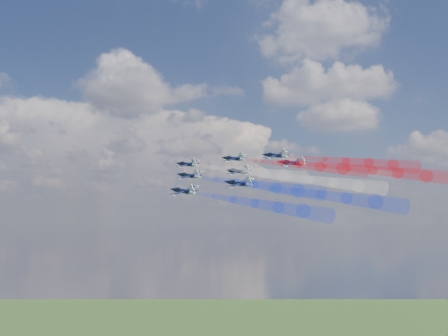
# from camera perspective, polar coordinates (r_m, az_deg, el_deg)

# --- Properties ---
(jet_lead) EXTENTS (14.51, 14.41, 7.29)m
(jet_lead) POSITION_cam_1_polar(r_m,az_deg,el_deg) (183.79, -3.86, 0.39)
(jet_lead) COLOR black
(trail_lead) EXTENTS (34.91, 33.38, 11.14)m
(trail_lead) POSITION_cam_1_polar(r_m,az_deg,el_deg) (164.25, 2.24, -0.31)
(trail_lead) COLOR white
(jet_inner_left) EXTENTS (14.51, 14.41, 7.29)m
(jet_inner_left) POSITION_cam_1_polar(r_m,az_deg,el_deg) (166.19, -3.65, -0.80)
(jet_inner_left) COLOR black
(trail_inner_left) EXTENTS (34.91, 33.38, 11.14)m
(trail_inner_left) POSITION_cam_1_polar(r_m,az_deg,el_deg) (146.88, 3.20, -1.74)
(trail_inner_left) COLOR #1B36EC
(jet_inner_right) EXTENTS (14.51, 14.41, 7.29)m
(jet_inner_right) POSITION_cam_1_polar(r_m,az_deg,el_deg) (179.28, 1.02, 0.98)
(jet_inner_right) COLOR black
(trail_inner_right) EXTENTS (34.91, 33.38, 11.14)m
(trail_inner_right) POSITION_cam_1_polar(r_m,az_deg,el_deg) (161.48, 7.82, 0.33)
(trail_inner_right) COLOR red
(jet_outer_left) EXTENTS (14.51, 14.41, 7.29)m
(jet_outer_left) POSITION_cam_1_polar(r_m,az_deg,el_deg) (152.97, -4.25, -2.40)
(jet_outer_left) COLOR black
(trail_outer_left) EXTENTS (34.91, 33.38, 11.14)m
(trail_outer_left) POSITION_cam_1_polar(r_m,az_deg,el_deg) (133.65, 3.21, -3.66)
(trail_outer_left) COLOR #1B36EC
(jet_center_third) EXTENTS (14.51, 14.41, 7.29)m
(jet_center_third) POSITION_cam_1_polar(r_m,az_deg,el_deg) (166.00, 1.46, -0.34)
(jet_center_third) COLOR black
(trail_center_third) EXTENTS (34.91, 33.38, 11.14)m
(trail_center_third) POSITION_cam_1_polar(r_m,az_deg,el_deg) (148.52, 8.91, -1.21)
(trail_center_third) COLOR white
(jet_outer_right) EXTENTS (14.51, 14.41, 7.29)m
(jet_outer_right) POSITION_cam_1_polar(r_m,az_deg,el_deg) (179.74, 5.33, 1.30)
(jet_outer_right) COLOR black
(trail_outer_right) EXTENTS (34.91, 33.38, 11.14)m
(trail_outer_right) POSITION_cam_1_polar(r_m,az_deg,el_deg) (163.57, 12.52, 0.68)
(trail_outer_right) COLOR red
(jet_rear_left) EXTENTS (14.51, 14.41, 7.29)m
(jet_rear_left) POSITION_cam_1_polar(r_m,az_deg,el_deg) (150.28, 1.54, -1.61)
(jet_rear_left) COLOR black
(trail_rear_left) EXTENTS (34.91, 33.38, 11.14)m
(trail_rear_left) POSITION_cam_1_polar(r_m,az_deg,el_deg) (133.05, 9.89, -2.74)
(trail_rear_left) COLOR #1B36EC
(jet_rear_right) EXTENTS (14.51, 14.41, 7.29)m
(jet_rear_right) POSITION_cam_1_polar(r_m,az_deg,el_deg) (164.95, 7.05, 0.53)
(jet_rear_right) COLOR black
(trail_rear_right) EXTENTS (34.91, 33.38, 11.14)m
(trail_rear_right) POSITION_cam_1_polar(r_m,az_deg,el_deg) (149.62, 15.11, -0.23)
(trail_rear_right) COLOR red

